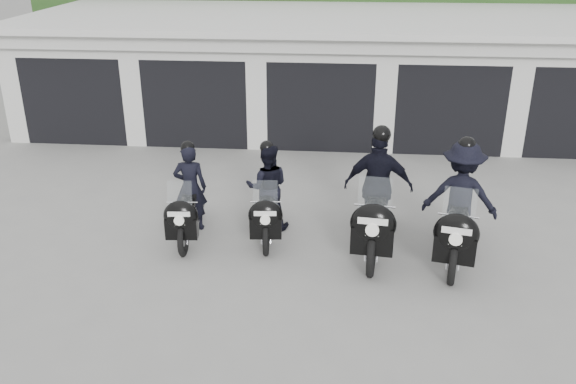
# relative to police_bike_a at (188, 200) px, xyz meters

# --- Properties ---
(ground) EXTENTS (80.00, 80.00, 0.00)m
(ground) POSITION_rel_police_bike_a_xyz_m (2.13, -0.69, -0.69)
(ground) COLOR gray
(ground) RESTS_ON ground
(garage_block) EXTENTS (16.40, 6.80, 2.96)m
(garage_block) POSITION_rel_police_bike_a_xyz_m (2.13, 7.37, 0.73)
(garage_block) COLOR silver
(garage_block) RESTS_ON ground
(background_vegetation) EXTENTS (20.00, 3.90, 5.80)m
(background_vegetation) POSITION_rel_police_bike_a_xyz_m (2.50, 12.23, 2.08)
(background_vegetation) COLOR #1B3C15
(background_vegetation) RESTS_ON ground
(police_bike_a) EXTENTS (0.69, 2.00, 1.74)m
(police_bike_a) POSITION_rel_police_bike_a_xyz_m (0.00, 0.00, 0.00)
(police_bike_a) COLOR black
(police_bike_a) RESTS_ON ground
(police_bike_b) EXTENTS (0.83, 1.99, 1.73)m
(police_bike_b) POSITION_rel_police_bike_a_xyz_m (1.37, 0.25, 0.04)
(police_bike_b) COLOR black
(police_bike_b) RESTS_ON ground
(police_bike_c) EXTENTS (1.24, 2.48, 2.16)m
(police_bike_c) POSITION_rel_police_bike_a_xyz_m (3.30, -0.06, 0.22)
(police_bike_c) COLOR black
(police_bike_c) RESTS_ON ground
(police_bike_d) EXTENTS (1.35, 2.35, 2.07)m
(police_bike_d) POSITION_rel_police_bike_a_xyz_m (4.64, -0.24, 0.19)
(police_bike_d) COLOR black
(police_bike_d) RESTS_ON ground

